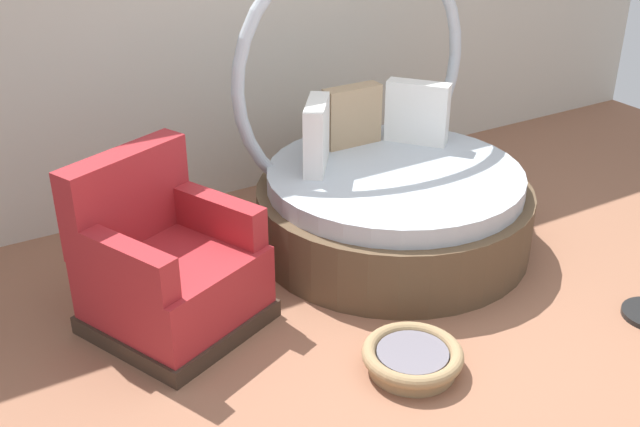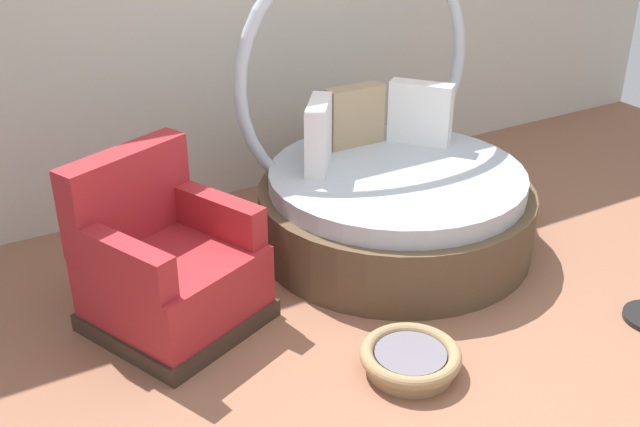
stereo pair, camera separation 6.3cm
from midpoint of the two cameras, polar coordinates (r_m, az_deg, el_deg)
The scene contains 5 objects.
ground_plane at distance 4.11m, azimuth 10.15°, elevation -10.23°, with size 8.00×8.00×0.02m, color #936047.
back_wall at distance 5.44m, azimuth -5.37°, elevation 15.33°, with size 8.00×0.12×2.71m, color beige.
round_daybed at distance 4.91m, azimuth 5.54°, elevation 1.87°, with size 1.74×1.74×1.89m.
red_armchair at distance 4.18m, azimuth -10.93°, elevation -4.00°, with size 1.04×1.04×0.94m.
pet_basket at distance 3.91m, azimuth 7.20°, elevation -10.66°, with size 0.51×0.51×0.13m.
Camera 2 is at (-2.19, -2.45, 2.45)m, focal length 43.03 mm.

